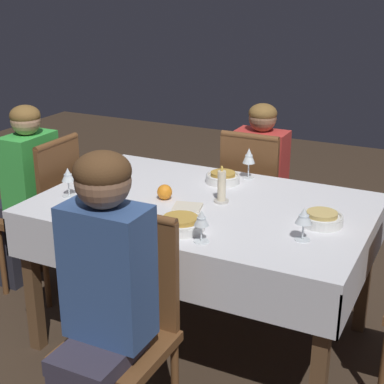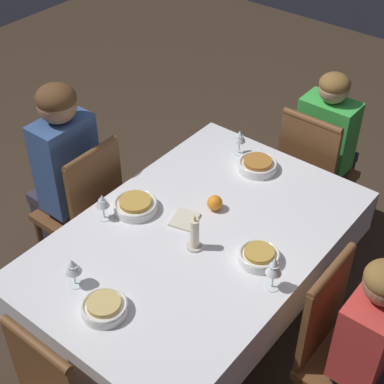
{
  "view_description": "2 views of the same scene",
  "coord_description": "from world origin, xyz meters",
  "px_view_note": "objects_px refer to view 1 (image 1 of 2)",
  "views": [
    {
      "loc": [
        1.09,
        -2.32,
        1.73
      ],
      "look_at": [
        -0.05,
        -0.02,
        0.79
      ],
      "focal_mm": 55.0,
      "sensor_mm": 36.0,
      "label": 1
    },
    {
      "loc": [
        1.49,
        1.15,
        2.51
      ],
      "look_at": [
        -0.08,
        -0.09,
        0.88
      ],
      "focal_mm": 55.0,
      "sensor_mm": 36.0,
      "label": 2
    }
  ],
  "objects_px": {
    "chair_south": "(125,322)",
    "chair_north": "(254,198)",
    "chair_west": "(47,209)",
    "wine_glass_north": "(249,157)",
    "dining_table": "(204,218)",
    "orange_fruit": "(165,192)",
    "wine_glass_east": "(304,217)",
    "person_child_red": "(263,180)",
    "bowl_north": "(223,177)",
    "bowl_east": "(322,218)",
    "person_child_green": "(24,190)",
    "person_adult_denim": "(101,300)",
    "napkin_red_folded": "(187,207)",
    "bowl_south": "(181,223)",
    "wine_glass_south": "(201,220)",
    "wine_glass_west": "(68,176)",
    "candle_centerpiece": "(222,188)",
    "bowl_west": "(97,183)"
  },
  "relations": [
    {
      "from": "chair_south",
      "to": "chair_north",
      "type": "distance_m",
      "value": 1.45
    },
    {
      "from": "chair_west",
      "to": "wine_glass_north",
      "type": "distance_m",
      "value": 1.16
    },
    {
      "from": "dining_table",
      "to": "orange_fruit",
      "type": "xyz_separation_m",
      "value": [
        -0.18,
        -0.04,
        0.12
      ]
    },
    {
      "from": "chair_west",
      "to": "wine_glass_east",
      "type": "distance_m",
      "value": 1.58
    },
    {
      "from": "person_child_red",
      "to": "wine_glass_east",
      "type": "xyz_separation_m",
      "value": [
        0.55,
        -1.08,
        0.26
      ]
    },
    {
      "from": "bowl_north",
      "to": "bowl_east",
      "type": "distance_m",
      "value": 0.67
    },
    {
      "from": "chair_south",
      "to": "person_child_green",
      "type": "relative_size",
      "value": 0.85
    },
    {
      "from": "person_adult_denim",
      "to": "napkin_red_folded",
      "type": "bearing_deg",
      "value": 94.03
    },
    {
      "from": "wine_glass_north",
      "to": "chair_south",
      "type": "bearing_deg",
      "value": -91.88
    },
    {
      "from": "chair_west",
      "to": "bowl_south",
      "type": "bearing_deg",
      "value": 70.15
    },
    {
      "from": "chair_west",
      "to": "wine_glass_south",
      "type": "distance_m",
      "value": 1.29
    },
    {
      "from": "bowl_south",
      "to": "wine_glass_north",
      "type": "height_order",
      "value": "wine_glass_north"
    },
    {
      "from": "bowl_south",
      "to": "wine_glass_south",
      "type": "bearing_deg",
      "value": -29.06
    },
    {
      "from": "wine_glass_west",
      "to": "orange_fruit",
      "type": "relative_size",
      "value": 1.96
    },
    {
      "from": "bowl_south",
      "to": "candle_centerpiece",
      "type": "height_order",
      "value": "candle_centerpiece"
    },
    {
      "from": "wine_glass_north",
      "to": "orange_fruit",
      "type": "height_order",
      "value": "wine_glass_north"
    },
    {
      "from": "person_adult_denim",
      "to": "wine_glass_east",
      "type": "height_order",
      "value": "person_adult_denim"
    },
    {
      "from": "chair_south",
      "to": "wine_glass_south",
      "type": "relative_size",
      "value": 6.89
    },
    {
      "from": "bowl_west",
      "to": "orange_fruit",
      "type": "xyz_separation_m",
      "value": [
        0.38,
        0.02,
        0.01
      ]
    },
    {
      "from": "dining_table",
      "to": "bowl_west",
      "type": "distance_m",
      "value": 0.57
    },
    {
      "from": "bowl_west",
      "to": "chair_north",
      "type": "bearing_deg",
      "value": 55.18
    },
    {
      "from": "wine_glass_south",
      "to": "bowl_north",
      "type": "height_order",
      "value": "wine_glass_south"
    },
    {
      "from": "bowl_west",
      "to": "chair_west",
      "type": "bearing_deg",
      "value": 165.79
    },
    {
      "from": "chair_west",
      "to": "bowl_west",
      "type": "height_order",
      "value": "chair_west"
    },
    {
      "from": "dining_table",
      "to": "chair_north",
      "type": "height_order",
      "value": "chair_north"
    },
    {
      "from": "wine_glass_west",
      "to": "dining_table",
      "type": "bearing_deg",
      "value": 18.84
    },
    {
      "from": "bowl_south",
      "to": "wine_glass_east",
      "type": "xyz_separation_m",
      "value": [
        0.49,
        0.12,
        0.07
      ]
    },
    {
      "from": "bowl_east",
      "to": "napkin_red_folded",
      "type": "distance_m",
      "value": 0.6
    },
    {
      "from": "dining_table",
      "to": "person_child_green",
      "type": "xyz_separation_m",
      "value": [
        -1.14,
        0.05,
        -0.06
      ]
    },
    {
      "from": "napkin_red_folded",
      "to": "person_adult_denim",
      "type": "bearing_deg",
      "value": -85.97
    },
    {
      "from": "wine_glass_east",
      "to": "wine_glass_north",
      "type": "bearing_deg",
      "value": 127.29
    },
    {
      "from": "person_child_red",
      "to": "chair_west",
      "type": "bearing_deg",
      "value": 40.58
    },
    {
      "from": "chair_west",
      "to": "wine_glass_north",
      "type": "xyz_separation_m",
      "value": [
        1.05,
        0.37,
        0.35
      ]
    },
    {
      "from": "wine_glass_east",
      "to": "napkin_red_folded",
      "type": "distance_m",
      "value": 0.58
    },
    {
      "from": "dining_table",
      "to": "candle_centerpiece",
      "type": "relative_size",
      "value": 8.6
    },
    {
      "from": "chair_west",
      "to": "bowl_south",
      "type": "xyz_separation_m",
      "value": [
        1.03,
        -0.37,
        0.26
      ]
    },
    {
      "from": "wine_glass_north",
      "to": "wine_glass_south",
      "type": "bearing_deg",
      "value": -81.7
    },
    {
      "from": "wine_glass_north",
      "to": "candle_centerpiece",
      "type": "relative_size",
      "value": 0.92
    },
    {
      "from": "wine_glass_west",
      "to": "napkin_red_folded",
      "type": "bearing_deg",
      "value": 10.6
    },
    {
      "from": "chair_south",
      "to": "person_child_red",
      "type": "bearing_deg",
      "value": 91.31
    },
    {
      "from": "chair_south",
      "to": "person_child_red",
      "type": "relative_size",
      "value": 0.88
    },
    {
      "from": "wine_glass_north",
      "to": "person_adult_denim",
      "type": "bearing_deg",
      "value": -91.67
    },
    {
      "from": "chair_south",
      "to": "orange_fruit",
      "type": "xyz_separation_m",
      "value": [
        -0.2,
        0.68,
        0.27
      ]
    },
    {
      "from": "wine_glass_east",
      "to": "chair_west",
      "type": "bearing_deg",
      "value": 170.62
    },
    {
      "from": "bowl_west",
      "to": "orange_fruit",
      "type": "distance_m",
      "value": 0.38
    },
    {
      "from": "wine_glass_north",
      "to": "bowl_south",
      "type": "bearing_deg",
      "value": -90.85
    },
    {
      "from": "bowl_south",
      "to": "bowl_north",
      "type": "xyz_separation_m",
      "value": [
        -0.08,
        0.62,
        0.0
      ]
    },
    {
      "from": "dining_table",
      "to": "napkin_red_folded",
      "type": "relative_size",
      "value": 10.21
    },
    {
      "from": "chair_north",
      "to": "wine_glass_north",
      "type": "xyz_separation_m",
      "value": [
        0.07,
        -0.3,
        0.35
      ]
    },
    {
      "from": "bowl_east",
      "to": "wine_glass_east",
      "type": "relative_size",
      "value": 1.31
    }
  ]
}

